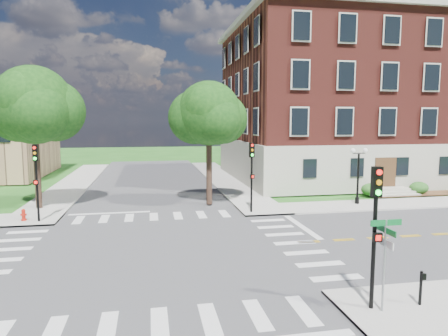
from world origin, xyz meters
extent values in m
plane|color=#1F5618|center=(0.00, 0.00, 0.00)|extent=(160.00, 160.00, 0.00)
cube|color=#3D3D3F|center=(0.00, 0.00, 0.01)|extent=(90.00, 12.00, 0.01)
cube|color=#3D3D3F|center=(0.00, 0.00, 0.01)|extent=(12.00, 90.00, 0.01)
cube|color=#9E9B93|center=(7.75, 23.00, 0.06)|extent=(3.50, 34.00, 0.12)
cube|color=#9E9B93|center=(-7.75, 23.00, 0.06)|extent=(3.50, 34.00, 0.12)
cube|color=silver|center=(8.80, 3.00, 0.00)|extent=(0.40, 5.50, 0.00)
cube|color=#ACAA98|center=(24.00, 22.00, 2.22)|extent=(30.00, 20.00, 4.20)
cube|color=maroon|center=(24.00, 22.00, 10.22)|extent=(29.55, 19.70, 11.80)
cube|color=#ACAA98|center=(24.00, 22.00, 16.37)|extent=(30.60, 20.60, 0.50)
cube|color=#472D19|center=(20.00, 11.96, 1.82)|extent=(2.00, 0.10, 2.80)
cylinder|color=black|center=(-8.14, 11.06, 2.43)|extent=(0.44, 0.44, 4.61)
sphere|color=#0E340E|center=(-8.14, 11.06, 7.49)|extent=(5.52, 5.52, 5.52)
cylinder|color=black|center=(4.19, 10.11, 2.34)|extent=(0.44, 0.44, 4.44)
sphere|color=#0E340E|center=(4.19, 10.11, 6.94)|extent=(4.76, 4.76, 4.76)
cylinder|color=black|center=(7.04, -7.65, 2.02)|extent=(0.14, 0.14, 3.80)
cube|color=black|center=(7.04, -7.65, 4.42)|extent=(0.34, 0.26, 1.00)
cylinder|color=red|center=(7.04, -7.78, 4.75)|extent=(0.18, 0.07, 0.18)
cylinder|color=orange|center=(7.04, -7.78, 4.42)|extent=(0.18, 0.07, 0.18)
cylinder|color=#19E533|center=(7.04, -7.78, 4.09)|extent=(0.18, 0.07, 0.18)
cube|color=black|center=(7.04, -7.83, 2.62)|extent=(0.31, 0.15, 0.30)
cylinder|color=black|center=(6.65, 6.93, 2.02)|extent=(0.14, 0.14, 3.80)
cube|color=black|center=(6.65, 6.93, 4.42)|extent=(0.37, 0.31, 1.00)
cylinder|color=red|center=(6.65, 6.80, 4.75)|extent=(0.19, 0.11, 0.18)
cylinder|color=orange|center=(6.65, 6.80, 4.42)|extent=(0.19, 0.11, 0.18)
cylinder|color=#19E533|center=(6.65, 6.80, 4.09)|extent=(0.19, 0.11, 0.18)
cube|color=black|center=(6.65, 6.75, 2.62)|extent=(0.32, 0.21, 0.30)
cylinder|color=black|center=(-7.12, 6.92, 2.02)|extent=(0.14, 0.14, 3.80)
cube|color=black|center=(-7.12, 6.92, 4.42)|extent=(0.36, 0.28, 1.00)
cylinder|color=red|center=(-7.12, 6.79, 4.75)|extent=(0.19, 0.08, 0.18)
cylinder|color=orange|center=(-7.12, 6.79, 4.42)|extent=(0.19, 0.08, 0.18)
cylinder|color=#19E533|center=(-7.12, 6.79, 4.09)|extent=(0.19, 0.08, 0.18)
cube|color=black|center=(-7.12, 6.74, 2.62)|extent=(0.32, 0.17, 0.30)
cylinder|color=black|center=(15.27, 8.15, 0.37)|extent=(0.32, 0.32, 0.50)
cylinder|color=black|center=(15.27, 8.15, 2.02)|extent=(0.16, 0.16, 3.80)
cube|color=black|center=(15.27, 8.15, 3.97)|extent=(1.00, 0.06, 0.06)
sphere|color=white|center=(14.77, 8.15, 4.17)|extent=(0.36, 0.36, 0.36)
sphere|color=white|center=(15.77, 8.15, 4.17)|extent=(0.36, 0.36, 0.36)
cylinder|color=gray|center=(7.27, -7.92, 1.67)|extent=(0.07, 0.07, 3.10)
cube|color=#0B5E28|center=(7.27, -7.92, 3.12)|extent=(1.10, 0.03, 0.20)
cube|color=#0B5E28|center=(7.27, -7.92, 2.87)|extent=(0.03, 1.10, 0.20)
cube|color=silver|center=(7.32, -7.92, 2.42)|extent=(0.03, 0.75, 0.25)
cylinder|color=black|center=(8.81, -7.75, 0.72)|extent=(0.10, 0.10, 1.20)
cube|color=black|center=(8.81, -7.87, 1.17)|extent=(0.14, 0.08, 0.22)
cylinder|color=#AD1A0D|center=(-8.10, 7.24, 0.17)|extent=(0.32, 0.32, 0.10)
cylinder|color=#AD1A0D|center=(-8.10, 7.24, 0.42)|extent=(0.22, 0.22, 0.60)
sphere|color=#AD1A0D|center=(-8.10, 7.24, 0.75)|extent=(0.24, 0.24, 0.24)
cylinder|color=#AD1A0D|center=(-8.10, 7.24, 0.50)|extent=(0.35, 0.12, 0.12)
cylinder|color=#AD1A0D|center=(-8.10, 7.24, 0.50)|extent=(0.12, 0.35, 0.12)
camera|label=1|loc=(-0.20, -19.31, 6.39)|focal=32.00mm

